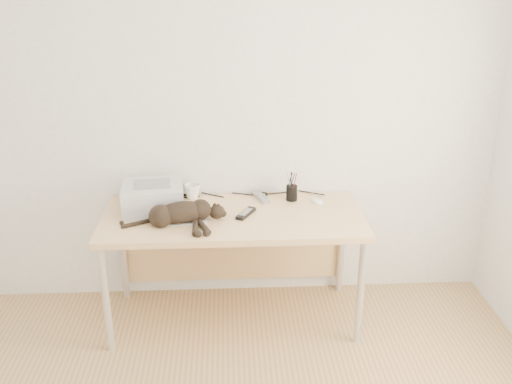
{
  "coord_description": "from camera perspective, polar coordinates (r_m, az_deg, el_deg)",
  "views": [
    {
      "loc": [
        -0.03,
        -1.79,
        2.18
      ],
      "look_at": [
        0.14,
        1.34,
        0.91
      ],
      "focal_mm": 40.0,
      "sensor_mm": 36.0,
      "label": 1
    }
  ],
  "objects": [
    {
      "name": "cable_tangle",
      "position": [
        3.78,
        -2.39,
        -0.29
      ],
      "size": [
        1.36,
        0.08,
        0.01
      ],
      "primitive_type": null,
      "color": "black",
      "rests_on": "desk"
    },
    {
      "name": "printer",
      "position": [
        3.59,
        -10.27,
        -0.49
      ],
      "size": [
        0.4,
        0.35,
        0.18
      ],
      "color": "#B7B7BC",
      "rests_on": "desk"
    },
    {
      "name": "mouse",
      "position": [
        3.69,
        6.13,
        -0.77
      ],
      "size": [
        0.11,
        0.13,
        0.04
      ],
      "primitive_type": "ellipsoid",
      "rotation": [
        0.0,
        0.0,
        0.42
      ],
      "color": "white",
      "rests_on": "desk"
    },
    {
      "name": "wall_back",
      "position": [
        3.65,
        -2.54,
        8.08
      ],
      "size": [
        3.5,
        0.0,
        3.5
      ],
      "primitive_type": "plane",
      "rotation": [
        1.57,
        0.0,
        0.0
      ],
      "color": "white",
      "rests_on": "floor"
    },
    {
      "name": "remote_grey",
      "position": [
        3.72,
        0.48,
        -0.51
      ],
      "size": [
        0.12,
        0.21,
        0.02
      ],
      "primitive_type": "cube",
      "rotation": [
        0.0,
        0.0,
        0.34
      ],
      "color": "gray",
      "rests_on": "desk"
    },
    {
      "name": "papers",
      "position": [
        3.49,
        -7.59,
        -2.49
      ],
      "size": [
        0.35,
        0.26,
        0.01
      ],
      "color": "white",
      "rests_on": "desk"
    },
    {
      "name": "desk",
      "position": [
        3.63,
        -2.31,
        -3.66
      ],
      "size": [
        1.6,
        0.7,
        0.74
      ],
      "color": "#DABC7F",
      "rests_on": "floor"
    },
    {
      "name": "pen_cup",
      "position": [
        3.7,
        3.59,
        -0.06
      ],
      "size": [
        0.07,
        0.07,
        0.19
      ],
      "color": "black",
      "rests_on": "desk"
    },
    {
      "name": "mug",
      "position": [
        3.74,
        -6.37,
        0.06
      ],
      "size": [
        0.14,
        0.14,
        0.1
      ],
      "primitive_type": "imported",
      "rotation": [
        0.0,
        0.0,
        0.44
      ],
      "color": "white",
      "rests_on": "desk"
    },
    {
      "name": "cat",
      "position": [
        3.38,
        -7.68,
        -2.2
      ],
      "size": [
        0.62,
        0.3,
        0.14
      ],
      "rotation": [
        0.0,
        0.0,
        0.22
      ],
      "color": "black",
      "rests_on": "desk"
    },
    {
      "name": "remote_black",
      "position": [
        3.49,
        -1.02,
        -2.16
      ],
      "size": [
        0.13,
        0.18,
        0.02
      ],
      "primitive_type": "cube",
      "rotation": [
        0.0,
        0.0,
        -0.51
      ],
      "color": "black",
      "rests_on": "desk"
    }
  ]
}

